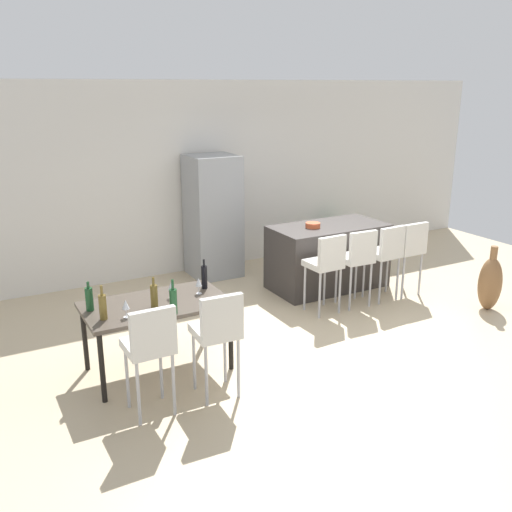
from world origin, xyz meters
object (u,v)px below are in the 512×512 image
Objects in this scene: bar_chair_middle at (357,256)px; floor_vase at (490,283)px; kitchen_island at (328,256)px; bar_chair_left at (326,262)px; bar_chair_right at (386,251)px; bar_chair_far at (409,247)px; wine_bottle_middle at (173,301)px; wine_glass_near at (171,286)px; refrigerator at (213,216)px; dining_chair_far at (218,328)px; wine_bottle_right at (89,299)px; fruit_bowl at (313,225)px; dining_table at (156,309)px; dining_chair_near at (150,343)px; wine_bottle_left at (103,306)px; wine_bottle_inner at (204,277)px; wine_bottle_corner at (154,296)px; potted_plant at (340,231)px; wine_glass_far at (126,305)px; wine_glass_end at (199,282)px.

bar_chair_middle is 1.76m from floor_vase.
kitchen_island is 1.57× the size of bar_chair_left.
floor_vase is at bearing -43.13° from bar_chair_right.
bar_chair_far is at bearing -0.00° from bar_chair_middle.
kitchen_island is 3.34m from wine_bottle_middle.
refrigerator is (1.59, 2.45, 0.06)m from wine_glass_near.
dining_chair_far reaches higher than wine_bottle_right.
bar_chair_right is (0.48, 0.00, 0.00)m from bar_chair_middle.
refrigerator reaches higher than fruit_bowl.
dining_table is at bearing -163.10° from wine_glass_near.
wine_bottle_middle is 1.66× the size of fruit_bowl.
dining_chair_near is (-3.31, -1.98, 0.24)m from kitchen_island.
dining_table is 0.28m from wine_glass_near.
dining_table is 0.41m from wine_bottle_middle.
bar_chair_left is 6.03× the size of wine_glass_near.
wine_bottle_inner is at bearing 15.07° from wine_bottle_left.
wine_bottle_middle reaches higher than wine_bottle_corner.
dining_chair_near is 1.22× the size of floor_vase.
dining_table is (-2.87, -0.40, -0.03)m from bar_chair_middle.
potted_plant is (4.80, 2.38, -0.47)m from wine_bottle_right.
dining_chair_near is at bearing -156.43° from bar_chair_left.
dining_table is at bearing 30.87° from wine_glass_far.
refrigerator reaches higher than wine_bottle_middle.
bar_chair_right and dining_chair_near have the same top height.
bar_chair_left is at bearing 12.74° from wine_glass_far.
wine_bottle_middle is at bearing -136.98° from wine_bottle_inner.
dining_chair_near is 1.32m from wine_bottle_inner.
bar_chair_middle is at bearing 147.76° from floor_vase.
kitchen_island is at bearing 23.36° from wine_bottle_corner.
wine_bottle_left is at bearing -164.93° from wine_bottle_inner.
floor_vase is at bearing -4.21° from wine_bottle_left.
wine_bottle_right is 0.82m from wine_bottle_middle.
dining_chair_far is (-2.05, -1.18, 0.00)m from bar_chair_left.
dining_table is at bearing 99.47° from wine_bottle_middle.
bar_chair_far is 1.22× the size of floor_vase.
wine_bottle_inner is (-2.75, -0.25, 0.17)m from bar_chair_right.
bar_chair_left and wine_bottle_corner have the same top height.
dining_chair_far is at bearing -61.10° from wine_bottle_corner.
dining_chair_far is 1.31m from wine_bottle_right.
wine_bottle_corner is at bearing 174.62° from floor_vase.
wine_glass_end is 4.47m from potted_plant.
dining_table is 3.08m from refrigerator.
wine_bottle_corner is at bearing -154.55° from fruit_bowl.
wine_bottle_corner is 0.36× the size of floor_vase.
potted_plant is at bearing 41.15° from fruit_bowl.
bar_chair_far is 3.63m from dining_chair_far.
floor_vase is at bearing -7.32° from wine_bottle_right.
wine_bottle_middle is 1.11× the size of wine_bottle_corner.
wine_bottle_corner is 3.18m from refrigerator.
dining_chair_near is 0.64m from dining_chair_far.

